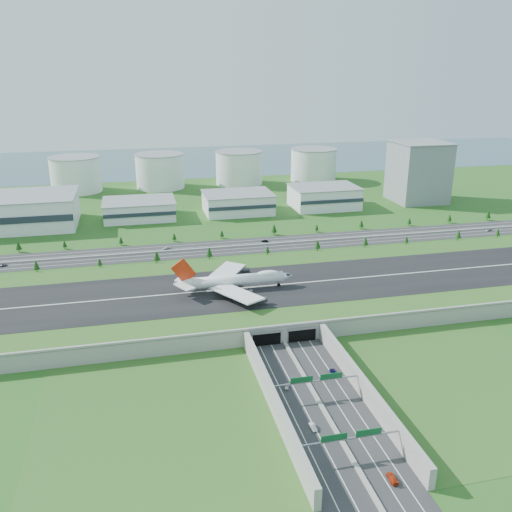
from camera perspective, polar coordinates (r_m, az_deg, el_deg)
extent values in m
plane|color=#245019|center=(299.47, 0.39, -4.67)|extent=(1200.00, 1200.00, 0.00)
cube|color=gray|center=(297.86, 0.39, -3.97)|extent=(520.00, 100.00, 8.00)
cube|color=#254E1A|center=(296.27, 0.39, -3.25)|extent=(520.00, 100.00, 0.16)
cube|color=black|center=(296.22, 0.39, -3.22)|extent=(520.00, 58.00, 0.12)
cube|color=silver|center=(296.19, 0.39, -3.21)|extent=(520.00, 0.90, 0.02)
cube|color=gray|center=(252.58, 2.99, -7.33)|extent=(520.00, 1.20, 1.20)
cube|color=#28282B|center=(207.85, 7.68, -16.73)|extent=(34.00, 120.00, 0.12)
cube|color=gray|center=(207.62, 7.69, -16.64)|extent=(1.60, 120.00, 0.90)
cube|color=gray|center=(208.60, 1.89, -15.07)|extent=(2.40, 100.00, 8.00)
cube|color=gray|center=(219.33, 11.39, -13.59)|extent=(2.40, 100.00, 8.00)
cube|color=black|center=(252.39, 1.14, -8.71)|extent=(13.00, 1.20, 6.00)
cube|color=black|center=(256.61, 4.86, -8.28)|extent=(13.00, 1.20, 6.00)
cylinder|color=gray|center=(212.72, 1.32, -14.47)|extent=(0.70, 0.70, 7.00)
cylinder|color=gray|center=(223.70, 11.05, -13.00)|extent=(0.70, 0.70, 7.00)
cube|color=gray|center=(215.46, 6.36, -12.94)|extent=(38.00, 0.50, 0.50)
cube|color=#0C4C23|center=(212.95, 4.82, -12.86)|extent=(9.00, 0.30, 2.40)
cube|color=#0C4C23|center=(216.48, 7.92, -12.41)|extent=(9.00, 0.30, 2.40)
cylinder|color=gray|center=(185.71, 4.13, -20.30)|extent=(0.70, 0.70, 7.00)
cylinder|color=gray|center=(198.20, 15.26, -18.12)|extent=(0.70, 0.70, 7.00)
cube|color=gray|center=(188.85, 9.98, -18.38)|extent=(38.00, 0.50, 0.50)
cube|color=#0C4C23|center=(186.00, 8.22, -18.40)|extent=(9.00, 0.30, 2.40)
cube|color=#0C4C23|center=(190.03, 11.78, -17.71)|extent=(9.00, 0.30, 2.40)
cube|color=#28282B|center=(386.35, -2.85, 0.93)|extent=(560.00, 36.00, 0.12)
cylinder|color=#3D2819|center=(365.46, -22.07, -1.40)|extent=(0.50, 0.50, 2.61)
cone|color=black|center=(364.37, -22.13, -0.91)|extent=(4.07, 4.07, 5.23)
cylinder|color=#3D2819|center=(360.92, -16.10, -1.01)|extent=(0.50, 0.50, 2.11)
cone|color=black|center=(360.03, -16.14, -0.61)|extent=(3.28, 3.28, 4.21)
cylinder|color=#3D2819|center=(360.10, -10.39, -0.53)|extent=(0.50, 0.50, 2.88)
cone|color=black|center=(358.88, -10.42, 0.02)|extent=(4.48, 4.48, 5.77)
cylinder|color=#3D2819|center=(362.81, -4.93, -0.12)|extent=(0.50, 0.50, 2.88)
cone|color=black|center=(361.61, -4.95, 0.43)|extent=(4.49, 4.49, 5.77)
cylinder|color=#3D2819|center=(370.11, 1.21, 0.28)|extent=(0.50, 0.50, 2.14)
cone|color=black|center=(369.23, 1.21, 0.69)|extent=(3.33, 3.33, 4.29)
cylinder|color=#3D2819|center=(379.93, 6.47, 0.72)|extent=(0.50, 0.50, 2.81)
cone|color=black|center=(378.80, 6.49, 1.24)|extent=(4.38, 4.38, 5.63)
cylinder|color=#3D2819|center=(392.93, 11.42, 1.08)|extent=(0.50, 0.50, 2.64)
cone|color=black|center=(391.91, 11.45, 1.54)|extent=(4.11, 4.11, 5.28)
cylinder|color=#3D2819|center=(406.82, 15.52, 1.34)|extent=(0.50, 0.50, 2.12)
cone|color=black|center=(406.03, 15.56, 1.70)|extent=(3.30, 3.30, 4.25)
cylinder|color=#3D2819|center=(427.90, 20.49, 1.72)|extent=(0.50, 0.50, 2.66)
cone|color=black|center=(426.95, 20.55, 2.15)|extent=(4.13, 4.13, 5.31)
cylinder|color=#3D2819|center=(446.70, 24.06, 1.94)|extent=(0.50, 0.50, 2.33)
cone|color=black|center=(445.90, 24.11, 2.30)|extent=(3.62, 3.62, 4.66)
cylinder|color=#3D2819|center=(409.79, -23.68, 0.55)|extent=(0.50, 0.50, 2.65)
cone|color=black|center=(408.80, -23.74, 1.00)|extent=(4.12, 4.12, 5.30)
cylinder|color=#3D2819|center=(404.96, -19.47, 0.84)|extent=(0.50, 0.50, 2.15)
cone|color=black|center=(404.14, -19.52, 1.21)|extent=(3.35, 3.35, 4.30)
cylinder|color=#3D2819|center=(401.95, -14.01, 1.26)|extent=(0.50, 0.50, 2.17)
cone|color=black|center=(401.12, -14.05, 1.63)|extent=(3.38, 3.38, 4.35)
cylinder|color=#3D2819|center=(402.61, -8.59, 1.66)|extent=(0.50, 0.50, 2.22)
cone|color=black|center=(401.77, -8.61, 2.04)|extent=(3.45, 3.45, 4.43)
cylinder|color=#3D2819|center=(406.45, -3.62, 2.01)|extent=(0.50, 0.50, 2.18)
cone|color=black|center=(405.63, -3.62, 2.39)|extent=(3.40, 3.40, 4.37)
cylinder|color=#3D2819|center=(414.40, 1.91, 2.43)|extent=(0.50, 0.50, 2.87)
cone|color=black|center=(413.35, 1.91, 2.92)|extent=(4.46, 4.46, 5.73)
cylinder|color=#3D2819|center=(424.25, 6.39, 2.66)|extent=(0.50, 0.50, 2.07)
cone|color=black|center=(423.50, 6.41, 3.01)|extent=(3.22, 3.22, 4.14)
cylinder|color=#3D2819|center=(437.54, 11.01, 2.97)|extent=(0.50, 0.50, 2.51)
cone|color=black|center=(436.67, 11.03, 3.37)|extent=(3.90, 3.90, 5.01)
cylinder|color=#3D2819|center=(455.64, 15.81, 3.23)|extent=(0.50, 0.50, 2.27)
cone|color=black|center=(454.88, 15.84, 3.58)|extent=(3.54, 3.54, 4.55)
cylinder|color=#3D2819|center=(473.70, 19.66, 3.44)|extent=(0.50, 0.50, 2.45)
cone|color=black|center=(472.91, 19.70, 3.80)|extent=(3.82, 3.82, 4.91)
cylinder|color=#3D2819|center=(493.54, 23.19, 3.63)|extent=(0.50, 0.50, 2.94)
cone|color=black|center=(492.64, 23.25, 4.05)|extent=(4.57, 4.57, 5.87)
cube|color=silver|center=(470.31, -12.18, 4.82)|extent=(58.00, 42.00, 15.00)
cube|color=silver|center=(478.24, -1.93, 5.61)|extent=(58.00, 42.00, 17.00)
cube|color=silver|center=(498.98, 7.17, 6.17)|extent=(58.00, 42.00, 19.00)
cube|color=gray|center=(539.27, 16.72, 8.45)|extent=(46.00, 46.00, 55.00)
cylinder|color=white|center=(588.33, -18.43, 8.13)|extent=(50.00, 50.00, 35.00)
cylinder|color=white|center=(586.24, -10.07, 8.78)|extent=(50.00, 50.00, 35.00)
cylinder|color=white|center=(596.39, -1.80, 9.24)|extent=(50.00, 50.00, 35.00)
cylinder|color=white|center=(618.16, 6.06, 9.51)|extent=(50.00, 50.00, 35.00)
cube|color=#335362|center=(758.70, -8.09, 9.90)|extent=(1200.00, 260.00, 0.06)
cylinder|color=white|center=(290.23, -2.21, -2.55)|extent=(52.57, 6.29, 6.00)
cone|color=white|center=(296.17, 3.15, -2.11)|extent=(7.54, 6.04, 6.00)
cone|color=white|center=(286.80, -7.75, -2.92)|extent=(9.41, 6.05, 6.00)
ellipsoid|color=white|center=(292.91, 1.22, -1.88)|extent=(12.83, 4.75, 3.69)
cube|color=white|center=(275.79, -1.99, -3.97)|extent=(25.19, 30.37, 1.48)
cube|color=white|center=(304.91, -3.10, -1.65)|extent=(25.37, 30.32, 1.48)
cylinder|color=#38383D|center=(281.95, -0.89, -3.88)|extent=(4.89, 2.84, 2.81)
cylinder|color=#38383D|center=(273.80, 0.68, -4.61)|extent=(4.89, 2.84, 2.81)
cylinder|color=#38383D|center=(302.38, -1.76, -2.24)|extent=(4.89, 2.84, 2.81)
cylinder|color=#38383D|center=(312.80, -1.13, -1.48)|extent=(4.89, 2.84, 2.81)
cube|color=white|center=(280.96, -7.46, -3.22)|extent=(10.00, 11.75, 0.56)
cube|color=white|center=(292.24, -7.69, -2.33)|extent=(10.07, 11.75, 0.56)
cube|color=red|center=(284.27, -7.63, -1.57)|extent=(13.38, 0.92, 14.06)
cylinder|color=black|center=(297.03, 2.41, -3.05)|extent=(1.78, 0.66, 1.78)
cylinder|color=black|center=(288.78, -2.82, -3.74)|extent=(1.78, 0.66, 1.78)
cylinder|color=black|center=(294.24, -3.02, -3.29)|extent=(1.78, 0.66, 1.78)
cylinder|color=black|center=(287.98, -3.93, -3.83)|extent=(1.78, 0.66, 1.78)
cylinder|color=black|center=(293.45, -4.11, -3.38)|extent=(1.78, 0.66, 1.78)
imported|color=silver|center=(223.05, 3.24, -13.55)|extent=(2.96, 4.50, 1.42)
imported|color=silver|center=(202.54, 6.02, -17.45)|extent=(1.99, 4.83, 1.56)
imported|color=#0D0E41|center=(234.61, 8.09, -11.93)|extent=(2.96, 5.27, 1.39)
imported|color=#B22F10|center=(186.68, 14.15, -21.71)|extent=(2.79, 6.01, 1.70)
imported|color=#525156|center=(384.85, -25.04, -0.87)|extent=(5.10, 3.43, 1.61)
imported|color=black|center=(397.00, 0.94, 1.60)|extent=(5.48, 3.29, 1.70)
imported|color=#A1A1A5|center=(462.15, 23.34, 2.54)|extent=(5.49, 3.32, 1.42)
imported|color=silver|center=(386.63, -9.44, 0.84)|extent=(6.13, 4.15, 1.65)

